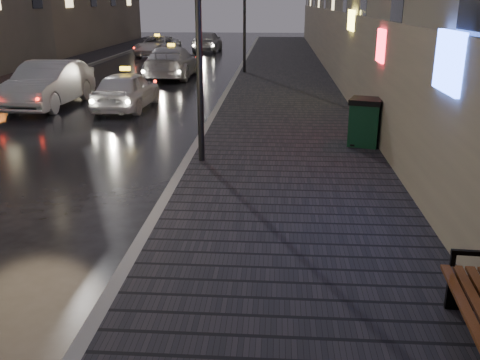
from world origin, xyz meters
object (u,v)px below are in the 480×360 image
object	(u,v)px
taxi_mid	(172,62)
taxi_far	(158,46)
car_left_mid	(48,84)
lamp_near	(198,9)
trash_bin	(365,122)
lamp_far	(245,4)
car_far	(207,41)
taxi_near	(127,90)

from	to	relation	value
taxi_mid	taxi_far	world-z (taller)	taxi_mid
car_left_mid	taxi_mid	xyz separation A→B (m)	(3.00, 7.80, -0.04)
lamp_near	trash_bin	distance (m)	5.08
lamp_near	taxi_far	world-z (taller)	lamp_near
lamp_far	car_far	xyz separation A→B (m)	(-3.59, 13.11, -2.72)
trash_bin	taxi_far	bearing A→B (deg)	131.14
taxi_far	car_far	world-z (taller)	car_far
car_left_mid	taxi_mid	size ratio (longest dim) A/B	0.93
taxi_near	car_left_mid	distance (m)	2.96
trash_bin	taxi_mid	xyz separation A→B (m)	(-7.47, 13.12, 0.00)
taxi_far	car_far	size ratio (longest dim) A/B	1.06
taxi_mid	car_far	size ratio (longest dim) A/B	1.17
trash_bin	taxi_far	xyz separation A→B (m)	(-10.62, 24.24, -0.10)
trash_bin	car_far	distance (m)	28.46
lamp_near	taxi_near	xyz separation A→B (m)	(-3.58, 6.69, -2.82)
car_left_mid	car_far	xyz separation A→B (m)	(2.93, 22.12, -0.04)
trash_bin	taxi_far	size ratio (longest dim) A/B	0.25
lamp_near	taxi_far	size ratio (longest dim) A/B	1.11
trash_bin	car_left_mid	xyz separation A→B (m)	(-10.47, 5.32, 0.04)
lamp_near	car_far	bearing A→B (deg)	97.03
trash_bin	car_left_mid	world-z (taller)	car_left_mid
taxi_far	car_far	distance (m)	4.45
lamp_far	taxi_near	size ratio (longest dim) A/B	1.34
lamp_far	car_left_mid	size ratio (longest dim) A/B	1.09
lamp_near	trash_bin	size ratio (longest dim) A/B	4.42
taxi_near	car_left_mid	bearing A→B (deg)	-3.62
taxi_near	taxi_far	bearing A→B (deg)	-78.67
taxi_near	taxi_mid	size ratio (longest dim) A/B	0.75
trash_bin	taxi_near	size ratio (longest dim) A/B	0.30
lamp_far	car_far	bearing A→B (deg)	105.31
taxi_mid	car_far	bearing A→B (deg)	-89.27
car_left_mid	car_far	bearing A→B (deg)	84.09
lamp_far	taxi_mid	distance (m)	4.62
taxi_far	taxi_near	bearing A→B (deg)	-73.35
trash_bin	car_left_mid	size ratio (longest dim) A/B	0.25
lamp_near	lamp_far	world-z (taller)	same
taxi_near	car_far	size ratio (longest dim) A/B	0.88
lamp_near	taxi_near	size ratio (longest dim) A/B	1.34
taxi_far	car_far	bearing A→B (deg)	53.65
car_left_mid	car_far	distance (m)	22.31
taxi_far	car_far	xyz separation A→B (m)	(3.08, 3.20, 0.10)
trash_bin	taxi_mid	bearing A→B (deg)	137.14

